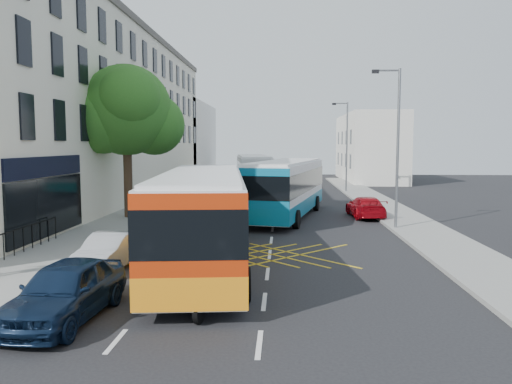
# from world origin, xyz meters

# --- Properties ---
(ground) EXTENTS (120.00, 120.00, 0.00)m
(ground) POSITION_xyz_m (0.00, 0.00, 0.00)
(ground) COLOR black
(ground) RESTS_ON ground
(pavement_left) EXTENTS (5.00, 70.00, 0.15)m
(pavement_left) POSITION_xyz_m (-8.50, 15.00, 0.07)
(pavement_left) COLOR gray
(pavement_left) RESTS_ON ground
(pavement_right) EXTENTS (3.00, 70.00, 0.15)m
(pavement_right) POSITION_xyz_m (7.50, 15.00, 0.07)
(pavement_right) COLOR gray
(pavement_right) RESTS_ON ground
(terrace_main) EXTENTS (8.30, 45.00, 13.50)m
(terrace_main) POSITION_xyz_m (-14.00, 24.49, 6.76)
(terrace_main) COLOR beige
(terrace_main) RESTS_ON ground
(terrace_far) EXTENTS (8.00, 20.00, 10.00)m
(terrace_far) POSITION_xyz_m (-14.00, 55.00, 5.00)
(terrace_far) COLOR silver
(terrace_far) RESTS_ON ground
(building_right) EXTENTS (6.00, 18.00, 8.00)m
(building_right) POSITION_xyz_m (11.00, 48.00, 4.00)
(building_right) COLOR silver
(building_right) RESTS_ON ground
(street_tree) EXTENTS (6.30, 5.70, 8.80)m
(street_tree) POSITION_xyz_m (-8.51, 14.97, 6.29)
(street_tree) COLOR #382619
(street_tree) RESTS_ON pavement_left
(lamp_near) EXTENTS (1.45, 0.15, 8.00)m
(lamp_near) POSITION_xyz_m (6.20, 12.00, 4.62)
(lamp_near) COLOR slate
(lamp_near) RESTS_ON pavement_right
(lamp_far) EXTENTS (1.45, 0.15, 8.00)m
(lamp_far) POSITION_xyz_m (6.20, 32.00, 4.62)
(lamp_far) COLOR slate
(lamp_far) RESTS_ON pavement_right
(railings) EXTENTS (0.08, 5.60, 1.14)m
(railings) POSITION_xyz_m (-9.70, 5.30, 0.72)
(railings) COLOR black
(railings) RESTS_ON pavement_left
(bus_near) EXTENTS (4.08, 12.38, 3.42)m
(bus_near) POSITION_xyz_m (-2.34, 3.86, 1.80)
(bus_near) COLOR silver
(bus_near) RESTS_ON ground
(bus_mid) EXTENTS (5.23, 12.42, 3.40)m
(bus_mid) POSITION_xyz_m (0.72, 16.42, 1.79)
(bus_mid) COLOR silver
(bus_mid) RESTS_ON ground
(bus_far) EXTENTS (4.16, 12.15, 3.35)m
(bus_far) POSITION_xyz_m (-2.23, 33.19, 1.76)
(bus_far) COLOR silver
(bus_far) RESTS_ON ground
(motorbike) EXTENTS (0.78, 2.27, 2.02)m
(motorbike) POSITION_xyz_m (-1.42, -1.02, 0.95)
(motorbike) COLOR black
(motorbike) RESTS_ON ground
(parked_car_blue) EXTENTS (2.05, 4.51, 1.50)m
(parked_car_blue) POSITION_xyz_m (-4.90, -1.71, 0.75)
(parked_car_blue) COLOR #0D1D37
(parked_car_blue) RESTS_ON ground
(parked_car_silver) EXTENTS (1.60, 3.88, 1.25)m
(parked_car_silver) POSITION_xyz_m (-5.60, 3.41, 0.62)
(parked_car_silver) COLOR #9DA0A4
(parked_car_silver) RESTS_ON ground
(red_hatchback) EXTENTS (2.04, 4.46, 1.27)m
(red_hatchback) POSITION_xyz_m (5.50, 16.51, 0.63)
(red_hatchback) COLOR #A10610
(red_hatchback) RESTS_ON ground
(distant_car_grey) EXTENTS (2.54, 4.56, 1.21)m
(distant_car_grey) POSITION_xyz_m (0.02, 42.08, 0.60)
(distant_car_grey) COLOR #45484D
(distant_car_grey) RESTS_ON ground
(distant_car_dark) EXTENTS (1.89, 4.24, 1.35)m
(distant_car_dark) POSITION_xyz_m (2.50, 48.60, 0.68)
(distant_car_dark) COLOR black
(distant_car_dark) RESTS_ON ground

